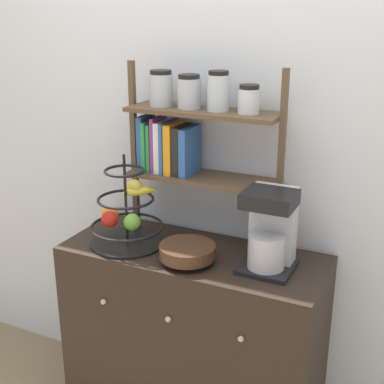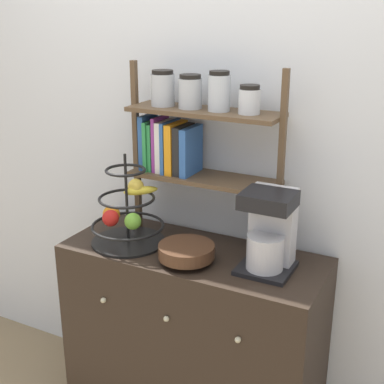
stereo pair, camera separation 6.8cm
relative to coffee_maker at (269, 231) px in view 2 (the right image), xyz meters
name	(u,v)px [view 2 (the right image)]	position (x,y,z in m)	size (l,w,h in m)	color
wall_back	(221,140)	(-0.33, 0.26, 0.26)	(7.00, 0.05, 2.60)	silver
sideboard	(193,342)	(-0.33, 0.00, -0.60)	(1.11, 0.46, 0.88)	black
coffee_maker	(269,231)	(0.00, 0.00, 0.00)	(0.20, 0.21, 0.32)	black
fruit_stand	(126,215)	(-0.62, -0.05, -0.03)	(0.32, 0.32, 0.40)	black
wooden_bowl	(186,252)	(-0.31, -0.10, -0.11)	(0.23, 0.23, 0.07)	#422819
shelf_hutch	(189,132)	(-0.41, 0.12, 0.32)	(0.69, 0.20, 0.75)	brown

